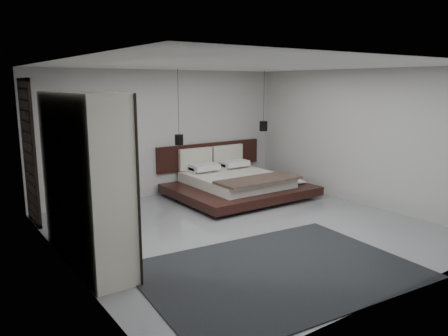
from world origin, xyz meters
TOP-DOWN VIEW (x-y plane):
  - floor at (0.00, 0.00)m, footprint 6.00×6.00m
  - ceiling at (0.00, 0.00)m, footprint 6.00×6.00m
  - wall_back at (0.00, 3.00)m, footprint 6.00×0.00m
  - wall_front at (0.00, -3.00)m, footprint 6.00×0.00m
  - wall_left at (-3.00, 0.00)m, footprint 0.00×6.00m
  - wall_right at (3.00, 0.00)m, footprint 0.00×6.00m
  - lattice_screen at (-2.95, 2.45)m, footprint 0.05×0.90m
  - bed at (1.21, 1.90)m, footprint 2.87×2.43m
  - book_lower at (2.39, 1.24)m, footprint 0.24×0.30m
  - book_upper at (2.37, 1.21)m, footprint 0.32×0.37m
  - pendant_left at (0.04, 2.36)m, footprint 0.18×0.18m
  - pendant_right at (2.39, 2.36)m, footprint 0.20×0.20m
  - wardrobe at (-2.70, 0.18)m, footprint 0.58×2.45m
  - rug at (-0.72, -1.70)m, footprint 3.84×2.89m

SIDE VIEW (x-z plane):
  - floor at x=0.00m, z-range 0.00..0.00m
  - rug at x=-0.72m, z-range 0.00..0.02m
  - book_lower at x=2.39m, z-range 0.27..0.29m
  - bed at x=1.21m, z-range -0.25..0.84m
  - book_upper at x=2.37m, z-range 0.29..0.32m
  - wardrobe at x=-2.70m, z-range 0.00..2.40m
  - lattice_screen at x=-2.95m, z-range 0.00..2.60m
  - pendant_left at x=0.04m, z-range 0.52..2.12m
  - wall_back at x=0.00m, z-range -1.60..4.40m
  - wall_front at x=0.00m, z-range -1.60..4.40m
  - wall_left at x=-3.00m, z-range -1.60..4.40m
  - wall_right at x=3.00m, z-range -1.60..4.40m
  - pendant_right at x=2.39m, z-range 0.77..2.20m
  - ceiling at x=0.00m, z-range 2.80..2.80m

